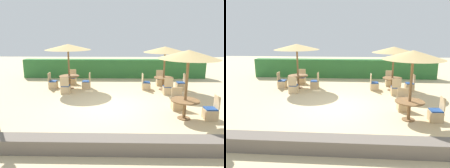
% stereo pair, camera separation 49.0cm
% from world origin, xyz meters
% --- Properties ---
extents(ground_plane, '(40.00, 40.00, 0.00)m').
position_xyz_m(ground_plane, '(0.00, 0.00, 0.00)').
color(ground_plane, '#D1BA8C').
extents(hedge_row, '(13.00, 0.70, 1.33)m').
position_xyz_m(hedge_row, '(0.00, 6.47, 0.66)').
color(hedge_row, '#2D6B33').
rests_on(hedge_row, ground_plane).
extents(stone_border, '(10.00, 0.56, 0.42)m').
position_xyz_m(stone_border, '(0.00, -3.74, 0.21)').
color(stone_border, '#6B6056').
rests_on(stone_border, ground_plane).
extents(parasol_back_left, '(2.59, 2.59, 2.58)m').
position_xyz_m(parasol_back_left, '(-2.56, 3.21, 2.41)').
color(parasol_back_left, brown).
rests_on(parasol_back_left, ground_plane).
extents(round_table_back_left, '(1.16, 1.16, 0.76)m').
position_xyz_m(round_table_back_left, '(-2.56, 3.21, 0.61)').
color(round_table_back_left, brown).
rests_on(round_table_back_left, ground_plane).
extents(patio_chair_back_left_west, '(0.46, 0.46, 0.93)m').
position_xyz_m(patio_chair_back_left_west, '(-3.55, 3.24, 0.26)').
color(patio_chair_back_left_west, tan).
rests_on(patio_chair_back_left_west, ground_plane).
extents(patio_chair_back_left_north, '(0.46, 0.46, 0.93)m').
position_xyz_m(patio_chair_back_left_north, '(-2.61, 4.27, 0.26)').
color(patio_chair_back_left_north, tan).
rests_on(patio_chair_back_left_north, ground_plane).
extents(patio_chair_back_left_east, '(0.46, 0.46, 0.93)m').
position_xyz_m(patio_chair_back_left_east, '(-1.57, 3.26, 0.26)').
color(patio_chair_back_left_east, tan).
rests_on(patio_chair_back_left_east, ground_plane).
extents(patio_chair_back_left_south, '(0.46, 0.46, 0.93)m').
position_xyz_m(patio_chair_back_left_south, '(-2.54, 2.12, 0.26)').
color(patio_chair_back_left_south, tan).
rests_on(patio_chair_back_left_south, ground_plane).
extents(parasol_front_right, '(2.21, 2.21, 2.62)m').
position_xyz_m(parasol_front_right, '(2.81, -1.28, 2.44)').
color(parasol_front_right, brown).
rests_on(parasol_front_right, ground_plane).
extents(round_table_front_right, '(1.07, 1.07, 0.75)m').
position_xyz_m(round_table_front_right, '(2.81, -1.28, 0.59)').
color(round_table_front_right, brown).
rests_on(round_table_front_right, ground_plane).
extents(patio_chair_front_right_north, '(0.46, 0.46, 0.93)m').
position_xyz_m(patio_chair_front_right_north, '(2.82, -0.26, 0.26)').
color(patio_chair_front_right_north, tan).
rests_on(patio_chair_front_right_north, ground_plane).
extents(patio_chair_front_right_east, '(0.46, 0.46, 0.93)m').
position_xyz_m(patio_chair_front_right_east, '(3.79, -1.33, 0.26)').
color(patio_chair_front_right_east, tan).
rests_on(patio_chair_front_right_east, ground_plane).
extents(parasol_back_right, '(2.40, 2.40, 2.46)m').
position_xyz_m(parasol_back_right, '(2.90, 3.07, 2.29)').
color(parasol_back_right, brown).
rests_on(parasol_back_right, ground_plane).
extents(round_table_back_right, '(1.09, 1.09, 0.72)m').
position_xyz_m(round_table_back_right, '(2.90, 3.07, 0.57)').
color(round_table_back_right, brown).
rests_on(round_table_back_right, ground_plane).
extents(patio_chair_back_right_east, '(0.46, 0.46, 0.93)m').
position_xyz_m(patio_chair_back_right_east, '(3.90, 3.06, 0.26)').
color(patio_chair_back_right_east, tan).
rests_on(patio_chair_back_right_east, ground_plane).
extents(patio_chair_back_right_north, '(0.46, 0.46, 0.93)m').
position_xyz_m(patio_chair_back_right_north, '(2.92, 4.11, 0.26)').
color(patio_chair_back_right_north, tan).
rests_on(patio_chair_back_right_north, ground_plane).
extents(patio_chair_back_right_west, '(0.46, 0.46, 0.93)m').
position_xyz_m(patio_chair_back_right_west, '(1.89, 3.08, 0.26)').
color(patio_chair_back_right_west, tan).
rests_on(patio_chair_back_right_west, ground_plane).
extents(patio_chair_back_right_south, '(0.46, 0.46, 0.93)m').
position_xyz_m(patio_chair_back_right_south, '(2.92, 2.08, 0.26)').
color(patio_chair_back_right_south, tan).
rests_on(patio_chair_back_right_south, ground_plane).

